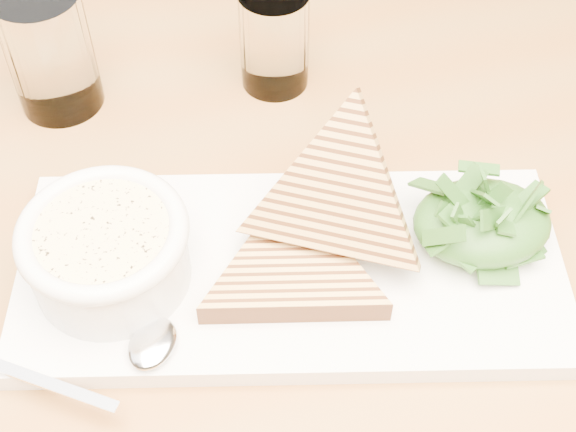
{
  "coord_description": "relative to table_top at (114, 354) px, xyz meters",
  "views": [
    {
      "loc": [
        0.12,
        -0.33,
        1.28
      ],
      "look_at": [
        0.17,
        0.05,
        0.82
      ],
      "focal_mm": 50.0,
      "sensor_mm": 36.0,
      "label": 1
    }
  ],
  "objects": [
    {
      "name": "table_leg_br",
      "position": [
        0.59,
        0.38,
        -0.38
      ],
      "size": [
        0.06,
        0.06,
        0.73
      ],
      "primitive_type": "cylinder",
      "color": "olive",
      "rests_on": "ground"
    },
    {
      "name": "glass_far",
      "position": [
        0.15,
        0.27,
        0.07
      ],
      "size": [
        0.06,
        0.06,
        0.1
      ],
      "primitive_type": "cylinder",
      "color": "white",
      "rests_on": "table_top"
    },
    {
      "name": "spoon_handle",
      "position": [
        -0.04,
        -0.04,
        0.04
      ],
      "size": [
        0.1,
        0.06,
        0.0
      ],
      "primitive_type": "cube",
      "rotation": [
        0.0,
        0.0,
        -0.48
      ],
      "color": "silver",
      "rests_on": "platter"
    },
    {
      "name": "soup_bowl",
      "position": [
        0.01,
        0.05,
        0.06
      ],
      "size": [
        0.12,
        0.12,
        0.05
      ],
      "primitive_type": "cylinder",
      "color": "white",
      "rests_on": "platter"
    },
    {
      "name": "platter",
      "position": [
        0.14,
        0.04,
        0.03
      ],
      "size": [
        0.43,
        0.23,
        0.02
      ],
      "primitive_type": "cube",
      "rotation": [
        0.0,
        0.0,
        -0.11
      ],
      "color": "white",
      "rests_on": "table_top"
    },
    {
      "name": "salad_base",
      "position": [
        0.29,
        0.04,
        0.06
      ],
      "size": [
        0.11,
        0.08,
        0.04
      ],
      "primitive_type": "ellipsoid",
      "color": "#15380E",
      "rests_on": "platter"
    },
    {
      "name": "bowl_rim",
      "position": [
        0.01,
        0.05,
        0.09
      ],
      "size": [
        0.12,
        0.12,
        0.01
      ],
      "primitive_type": "torus",
      "color": "white",
      "rests_on": "soup_bowl"
    },
    {
      "name": "arugula_pile",
      "position": [
        0.29,
        0.04,
        0.06
      ],
      "size": [
        0.11,
        0.1,
        0.05
      ],
      "primitive_type": null,
      "color": "#3B7327",
      "rests_on": "platter"
    },
    {
      "name": "sandwich_lean",
      "position": [
        0.18,
        0.06,
        0.09
      ],
      "size": [
        0.21,
        0.22,
        0.18
      ],
      "primitive_type": null,
      "rotation": [
        0.9,
        0.0,
        -0.4
      ],
      "color": "tan",
      "rests_on": "sandwich_flat"
    },
    {
      "name": "sandwich_flat",
      "position": [
        0.14,
        0.03,
        0.05
      ],
      "size": [
        0.18,
        0.18,
        0.02
      ],
      "primitive_type": null,
      "rotation": [
        0.0,
        0.0,
        -0.1
      ],
      "color": "tan",
      "rests_on": "platter"
    },
    {
      "name": "spoon_bowl",
      "position": [
        0.03,
        -0.02,
        0.04
      ],
      "size": [
        0.05,
        0.05,
        0.01
      ],
      "primitive_type": "ellipsoid",
      "rotation": [
        0.0,
        0.0,
        -0.48
      ],
      "color": "silver",
      "rests_on": "platter"
    },
    {
      "name": "glass_near",
      "position": [
        -0.05,
        0.27,
        0.08
      ],
      "size": [
        0.08,
        0.08,
        0.12
      ],
      "primitive_type": "cylinder",
      "color": "white",
      "rests_on": "table_top"
    },
    {
      "name": "soup",
      "position": [
        0.01,
        0.05,
        0.09
      ],
      "size": [
        0.1,
        0.1,
        0.01
      ],
      "primitive_type": "cylinder",
      "color": "#F8DB93",
      "rests_on": "soup_bowl"
    },
    {
      "name": "table_top",
      "position": [
        0.0,
        0.0,
        0.0
      ],
      "size": [
        1.39,
        1.02,
        0.04
      ],
      "primitive_type": "cube",
      "rotation": [
        0.0,
        0.0,
        0.13
      ],
      "color": "olive",
      "rests_on": "ground"
    }
  ]
}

